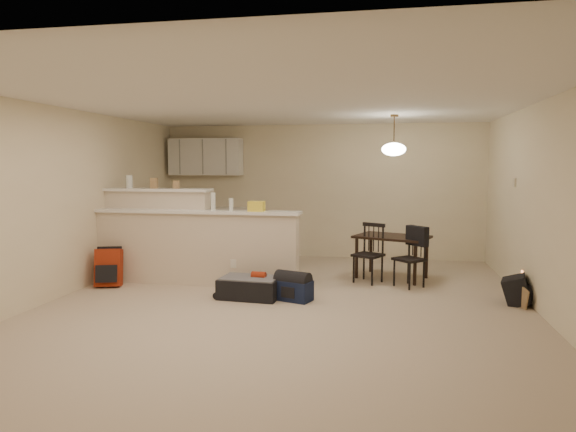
% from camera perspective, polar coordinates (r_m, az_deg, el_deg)
% --- Properties ---
extents(room, '(7.00, 7.02, 2.50)m').
position_cam_1_polar(room, '(6.27, -0.28, 1.18)').
color(room, '#C2AF95').
rests_on(room, ground).
extents(breakfast_bar, '(3.08, 0.58, 1.39)m').
position_cam_1_polar(breakfast_bar, '(7.79, -11.70, -2.81)').
color(breakfast_bar, beige).
rests_on(breakfast_bar, ground).
extents(upper_cabinets, '(1.40, 0.34, 0.70)m').
position_cam_1_polar(upper_cabinets, '(10.05, -9.12, 6.50)').
color(upper_cabinets, white).
rests_on(upper_cabinets, room).
extents(kitchen_counter, '(1.80, 0.60, 0.90)m').
position_cam_1_polar(kitchen_counter, '(9.94, -8.15, -1.85)').
color(kitchen_counter, white).
rests_on(kitchen_counter, ground).
extents(thermostat, '(0.02, 0.12, 0.12)m').
position_cam_1_polar(thermostat, '(7.90, 23.84, 3.44)').
color(thermostat, beige).
rests_on(thermostat, room).
extents(jar, '(0.10, 0.10, 0.20)m').
position_cam_1_polar(jar, '(8.21, -17.23, 3.66)').
color(jar, silver).
rests_on(jar, breakfast_bar).
extents(cereal_box, '(0.10, 0.07, 0.16)m').
position_cam_1_polar(cereal_box, '(8.03, -14.67, 3.55)').
color(cereal_box, '#A27F54').
rests_on(cereal_box, breakfast_bar).
extents(small_box, '(0.08, 0.06, 0.12)m').
position_cam_1_polar(small_box, '(7.89, -12.31, 3.42)').
color(small_box, '#A27F54').
rests_on(small_box, breakfast_bar).
extents(bottle_a, '(0.07, 0.07, 0.26)m').
position_cam_1_polar(bottle_a, '(7.46, -8.33, 1.61)').
color(bottle_a, silver).
rests_on(bottle_a, breakfast_bar).
extents(bottle_b, '(0.06, 0.06, 0.18)m').
position_cam_1_polar(bottle_b, '(7.38, -6.34, 1.28)').
color(bottle_b, silver).
rests_on(bottle_b, breakfast_bar).
extents(bag_lump, '(0.22, 0.18, 0.14)m').
position_cam_1_polar(bag_lump, '(7.28, -3.52, 1.08)').
color(bag_lump, '#A27F54').
rests_on(bag_lump, breakfast_bar).
extents(dining_table, '(1.24, 1.04, 0.66)m').
position_cam_1_polar(dining_table, '(8.05, 11.47, -2.72)').
color(dining_table, black).
rests_on(dining_table, ground).
extents(pendant_lamp, '(0.36, 0.36, 0.62)m').
position_cam_1_polar(pendant_lamp, '(7.97, 11.67, 7.34)').
color(pendant_lamp, brown).
rests_on(pendant_lamp, room).
extents(dining_chair_near, '(0.51, 0.51, 0.88)m').
position_cam_1_polar(dining_chair_near, '(7.71, 8.89, -4.12)').
color(dining_chair_near, black).
rests_on(dining_chair_near, ground).
extents(dining_chair_far, '(0.51, 0.51, 0.85)m').
position_cam_1_polar(dining_chair_far, '(7.56, 13.32, -4.51)').
color(dining_chair_far, black).
rests_on(dining_chair_far, ground).
extents(suitcase, '(0.81, 0.56, 0.26)m').
position_cam_1_polar(suitcase, '(6.84, -4.24, -7.97)').
color(suitcase, black).
rests_on(suitcase, ground).
extents(red_backpack, '(0.41, 0.32, 0.54)m').
position_cam_1_polar(red_backpack, '(7.86, -19.29, -5.45)').
color(red_backpack, '#992811').
rests_on(red_backpack, ground).
extents(navy_duffel, '(0.54, 0.40, 0.26)m').
position_cam_1_polar(navy_duffel, '(6.69, 0.55, -8.26)').
color(navy_duffel, '#111A37').
rests_on(navy_duffel, ground).
extents(black_daypack, '(0.37, 0.44, 0.34)m').
position_cam_1_polar(black_daypack, '(7.13, 24.08, -7.56)').
color(black_daypack, black).
rests_on(black_daypack, ground).
extents(cardboard_sheet, '(0.11, 0.36, 0.28)m').
position_cam_1_polar(cardboard_sheet, '(7.01, 24.33, -8.06)').
color(cardboard_sheet, '#A27F54').
rests_on(cardboard_sheet, ground).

